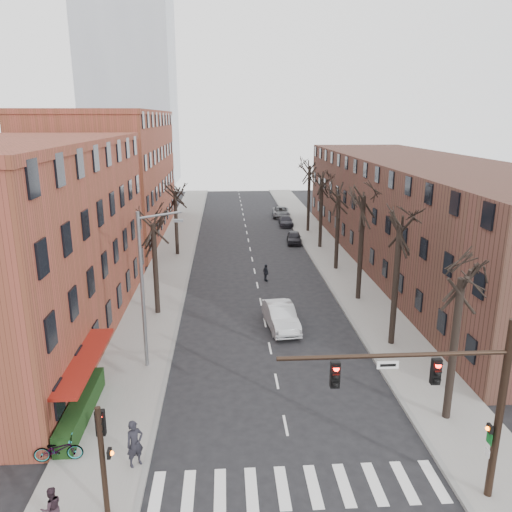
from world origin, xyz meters
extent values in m
plane|color=black|center=(0.00, 0.00, 0.00)|extent=(160.00, 160.00, 0.00)
cube|color=gray|center=(-8.00, 35.00, 0.07)|extent=(4.00, 90.00, 0.15)
cube|color=gray|center=(8.00, 35.00, 0.07)|extent=(4.00, 90.00, 0.15)
cube|color=brown|center=(-16.00, 15.00, 6.00)|extent=(12.00, 26.00, 12.00)
cube|color=brown|center=(-16.00, 44.00, 7.00)|extent=(12.00, 28.00, 14.00)
cube|color=#4A2922|center=(16.00, 30.00, 5.00)|extent=(12.00, 50.00, 10.00)
cube|color=#B2B7BF|center=(-22.00, 95.00, 30.00)|extent=(18.00, 18.00, 60.00)
cube|color=maroon|center=(-9.40, 6.00, 0.00)|extent=(1.20, 7.00, 0.15)
cube|color=#1C3813|center=(-9.50, 5.00, 0.65)|extent=(0.80, 6.00, 1.00)
cylinder|color=black|center=(7.00, -1.00, 3.60)|extent=(0.28, 0.28, 7.20)
cylinder|color=black|center=(3.00, -1.00, 6.00)|extent=(8.00, 0.16, 0.16)
cube|color=black|center=(4.50, -1.00, 5.35)|extent=(0.32, 0.22, 0.95)
cube|color=black|center=(1.00, -1.00, 5.35)|extent=(0.32, 0.22, 0.95)
cube|color=silver|center=(2.80, -1.00, 5.65)|extent=(0.75, 0.04, 0.28)
cube|color=black|center=(6.72, -1.00, 3.00)|extent=(0.12, 0.30, 0.30)
cylinder|color=black|center=(-7.00, -1.00, 2.20)|extent=(0.20, 0.20, 4.40)
cube|color=black|center=(-7.00, -0.82, 3.70)|extent=(0.32, 0.22, 0.95)
cube|color=black|center=(-6.75, -1.00, 2.60)|extent=(0.12, 0.30, 0.30)
cylinder|color=slate|center=(-7.20, 10.00, 4.50)|extent=(0.20, 0.20, 9.00)
cylinder|color=slate|center=(-6.10, 10.00, 8.80)|extent=(2.39, 0.12, 0.46)
cube|color=slate|center=(-5.10, 10.00, 8.50)|extent=(0.50, 0.22, 0.14)
imported|color=#B0B3B7|center=(1.00, 15.06, 0.82)|extent=(2.28, 5.16, 1.65)
imported|color=black|center=(5.08, 38.34, 0.67)|extent=(1.93, 4.04, 1.33)
imported|color=black|center=(5.30, 47.77, 0.62)|extent=(1.91, 4.35, 1.24)
imported|color=#575A5E|center=(5.30, 53.72, 0.70)|extent=(2.63, 5.16, 1.40)
imported|color=black|center=(-6.40, 1.51, 1.14)|extent=(0.86, 0.81, 1.98)
imported|color=#2A1C23|center=(-8.71, -1.49, 0.90)|extent=(0.92, 0.87, 1.51)
imported|color=black|center=(0.80, 25.04, 0.76)|extent=(0.68, 0.96, 1.52)
imported|color=gray|center=(-9.60, 1.97, 0.67)|extent=(2.01, 0.85, 1.03)
camera|label=1|loc=(-2.63, -15.98, 13.76)|focal=35.00mm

